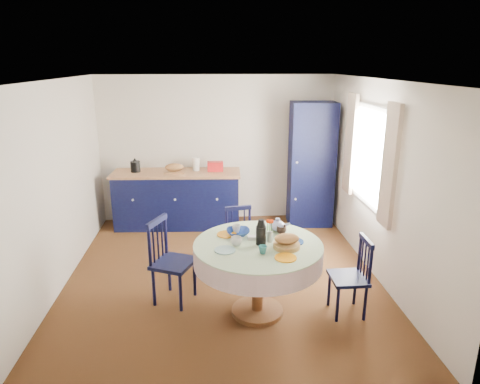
{
  "coord_description": "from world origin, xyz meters",
  "views": [
    {
      "loc": [
        -0.16,
        -5.04,
        2.71
      ],
      "look_at": [
        0.24,
        0.2,
        1.1
      ],
      "focal_mm": 32.0,
      "sensor_mm": 36.0,
      "label": 1
    }
  ],
  "objects_px": {
    "chair_left": "(170,260)",
    "mug_a": "(236,241)",
    "dining_table": "(259,255)",
    "mug_c": "(281,230)",
    "mug_b": "(263,250)",
    "pantry_cabinet": "(311,165)",
    "chair_right": "(352,276)",
    "mug_d": "(236,229)",
    "cobalt_bowl": "(238,232)",
    "chair_far": "(241,240)",
    "kitchen_counter": "(177,198)"
  },
  "relations": [
    {
      "from": "dining_table",
      "to": "chair_left",
      "type": "bearing_deg",
      "value": 160.19
    },
    {
      "from": "kitchen_counter",
      "to": "chair_far",
      "type": "bearing_deg",
      "value": -58.77
    },
    {
      "from": "chair_far",
      "to": "dining_table",
      "type": "bearing_deg",
      "value": -93.88
    },
    {
      "from": "pantry_cabinet",
      "to": "mug_d",
      "type": "relative_size",
      "value": 20.76
    },
    {
      "from": "chair_right",
      "to": "cobalt_bowl",
      "type": "bearing_deg",
      "value": -105.35
    },
    {
      "from": "mug_b",
      "to": "mug_c",
      "type": "relative_size",
      "value": 0.78
    },
    {
      "from": "mug_b",
      "to": "chair_far",
      "type": "bearing_deg",
      "value": 95.67
    },
    {
      "from": "kitchen_counter",
      "to": "chair_right",
      "type": "bearing_deg",
      "value": -50.93
    },
    {
      "from": "chair_far",
      "to": "mug_d",
      "type": "distance_m",
      "value": 0.83
    },
    {
      "from": "dining_table",
      "to": "mug_a",
      "type": "distance_m",
      "value": 0.3
    },
    {
      "from": "kitchen_counter",
      "to": "pantry_cabinet",
      "type": "xyz_separation_m",
      "value": [
        2.26,
        -0.05,
        0.55
      ]
    },
    {
      "from": "cobalt_bowl",
      "to": "chair_right",
      "type": "bearing_deg",
      "value": -14.92
    },
    {
      "from": "chair_left",
      "to": "chair_right",
      "type": "height_order",
      "value": "chair_left"
    },
    {
      "from": "mug_c",
      "to": "mug_d",
      "type": "bearing_deg",
      "value": 172.58
    },
    {
      "from": "kitchen_counter",
      "to": "mug_b",
      "type": "relative_size",
      "value": 24.21
    },
    {
      "from": "mug_d",
      "to": "kitchen_counter",
      "type": "bearing_deg",
      "value": 108.97
    },
    {
      "from": "kitchen_counter",
      "to": "mug_d",
      "type": "bearing_deg",
      "value": -68.19
    },
    {
      "from": "mug_b",
      "to": "mug_c",
      "type": "xyz_separation_m",
      "value": [
        0.28,
        0.51,
        0.0
      ]
    },
    {
      "from": "chair_right",
      "to": "chair_far",
      "type": "bearing_deg",
      "value": -134.36
    },
    {
      "from": "mug_c",
      "to": "cobalt_bowl",
      "type": "bearing_deg",
      "value": -178.73
    },
    {
      "from": "chair_right",
      "to": "mug_b",
      "type": "relative_size",
      "value": 10.07
    },
    {
      "from": "mug_b",
      "to": "chair_left",
      "type": "bearing_deg",
      "value": 149.05
    },
    {
      "from": "chair_far",
      "to": "mug_c",
      "type": "bearing_deg",
      "value": -72.19
    },
    {
      "from": "chair_far",
      "to": "mug_d",
      "type": "height_order",
      "value": "mug_d"
    },
    {
      "from": "chair_right",
      "to": "cobalt_bowl",
      "type": "relative_size",
      "value": 3.43
    },
    {
      "from": "kitchen_counter",
      "to": "mug_a",
      "type": "relative_size",
      "value": 18.16
    },
    {
      "from": "pantry_cabinet",
      "to": "mug_b",
      "type": "relative_size",
      "value": 23.47
    },
    {
      "from": "dining_table",
      "to": "mug_a",
      "type": "bearing_deg",
      "value": -174.69
    },
    {
      "from": "chair_left",
      "to": "mug_b",
      "type": "xyz_separation_m",
      "value": [
        0.99,
        -0.6,
        0.37
      ]
    },
    {
      "from": "kitchen_counter",
      "to": "mug_c",
      "type": "xyz_separation_m",
      "value": [
        1.34,
        -2.5,
        0.4
      ]
    },
    {
      "from": "mug_c",
      "to": "mug_d",
      "type": "distance_m",
      "value": 0.51
    },
    {
      "from": "chair_left",
      "to": "mug_a",
      "type": "relative_size",
      "value": 8.48
    },
    {
      "from": "mug_a",
      "to": "mug_b",
      "type": "bearing_deg",
      "value": -40.92
    },
    {
      "from": "mug_c",
      "to": "mug_d",
      "type": "relative_size",
      "value": 1.14
    },
    {
      "from": "chair_right",
      "to": "mug_a",
      "type": "bearing_deg",
      "value": -92.62
    },
    {
      "from": "mug_a",
      "to": "chair_far",
      "type": "bearing_deg",
      "value": 83.05
    },
    {
      "from": "mug_a",
      "to": "mug_b",
      "type": "xyz_separation_m",
      "value": [
        0.25,
        -0.22,
        -0.01
      ]
    },
    {
      "from": "chair_far",
      "to": "mug_a",
      "type": "bearing_deg",
      "value": -107.18
    },
    {
      "from": "chair_left",
      "to": "mug_a",
      "type": "height_order",
      "value": "chair_left"
    },
    {
      "from": "chair_left",
      "to": "mug_d",
      "type": "xyz_separation_m",
      "value": [
        0.76,
        -0.02,
        0.38
      ]
    },
    {
      "from": "mug_d",
      "to": "cobalt_bowl",
      "type": "relative_size",
      "value": 0.38
    },
    {
      "from": "chair_right",
      "to": "mug_b",
      "type": "height_order",
      "value": "mug_b"
    },
    {
      "from": "dining_table",
      "to": "chair_right",
      "type": "bearing_deg",
      "value": -3.96
    },
    {
      "from": "chair_left",
      "to": "mug_c",
      "type": "bearing_deg",
      "value": -69.62
    },
    {
      "from": "pantry_cabinet",
      "to": "chair_left",
      "type": "distance_m",
      "value": 3.26
    },
    {
      "from": "mug_b",
      "to": "pantry_cabinet",
      "type": "bearing_deg",
      "value": 67.97
    },
    {
      "from": "kitchen_counter",
      "to": "dining_table",
      "type": "relative_size",
      "value": 1.55
    },
    {
      "from": "mug_a",
      "to": "mug_d",
      "type": "bearing_deg",
      "value": 86.18
    },
    {
      "from": "chair_right",
      "to": "mug_b",
      "type": "distance_m",
      "value": 1.11
    },
    {
      "from": "kitchen_counter",
      "to": "chair_left",
      "type": "xyz_separation_m",
      "value": [
        0.07,
        -2.41,
        0.02
      ]
    }
  ]
}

